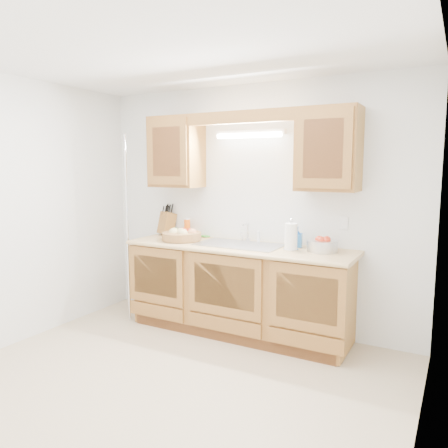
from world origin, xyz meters
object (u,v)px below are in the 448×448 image
Objects in this scene: knife_block at (167,223)px; apple_bowl at (323,245)px; fruit_basket at (182,235)px; paper_towel at (291,237)px.

knife_block reaches higher than apple_bowl.
knife_block reaches higher than fruit_basket.
apple_bowl is at bearing 4.36° from fruit_basket.
paper_towel is (1.57, -0.21, -0.01)m from knife_block.
paper_towel is (1.19, 0.04, 0.07)m from fruit_basket.
fruit_basket is 1.48m from apple_bowl.
fruit_basket is 1.81× the size of paper_towel.
fruit_basket is 1.70× the size of apple_bowl.
fruit_basket is 1.19m from paper_towel.
apple_bowl is at bearing 13.58° from paper_towel.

